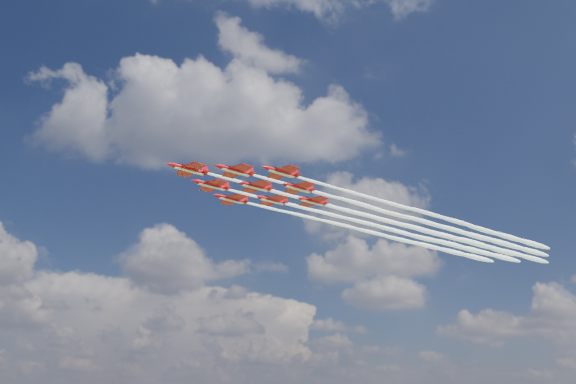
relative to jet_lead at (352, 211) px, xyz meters
name	(u,v)px	position (x,y,z in m)	size (l,w,h in m)	color
jet_lead	(352,211)	(0.00, 0.00, 0.00)	(97.58, 73.09, 2.94)	red
jet_row2_port	(389,212)	(11.87, 0.98, 0.00)	(97.58, 73.09, 2.94)	red
jet_row2_starb	(362,222)	(4.42, 11.06, 0.00)	(97.58, 73.09, 2.94)	red
jet_row3_port	(426,213)	(23.74, 1.96, 0.00)	(97.58, 73.09, 2.94)	red
jet_row3_centre	(397,223)	(16.29, 12.04, 0.00)	(97.58, 73.09, 2.94)	red
jet_row3_starb	(371,232)	(8.83, 22.12, 0.00)	(97.58, 73.09, 2.94)	red
jet_row4_port	(432,224)	(28.16, 13.02, 0.00)	(97.58, 73.09, 2.94)	red
jet_row4_starb	(404,233)	(20.70, 23.10, 0.00)	(97.58, 73.09, 2.94)	red
jet_tail	(437,234)	(32.57, 24.08, 0.00)	(97.58, 73.09, 2.94)	red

